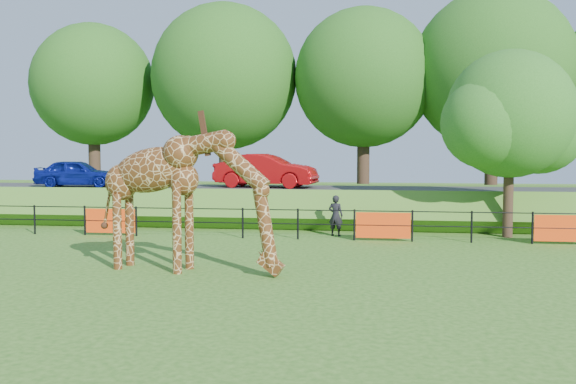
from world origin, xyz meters
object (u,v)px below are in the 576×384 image
object	(u,v)px
car_blue	(77,173)
car_red	(266,171)
giraffe	(188,201)
tree_east	(513,119)
visitor	(336,216)

from	to	relation	value
car_blue	car_red	world-z (taller)	car_red
giraffe	tree_east	distance (m)	12.75
tree_east	car_blue	bearing A→B (deg)	167.70
car_blue	giraffe	bearing A→B (deg)	-151.36
giraffe	tree_east	world-z (taller)	tree_east
car_red	tree_east	world-z (taller)	tree_east
car_red	tree_east	bearing A→B (deg)	-108.86
giraffe	visitor	size ratio (longest dim) A/B	3.46
giraffe	car_red	distance (m)	12.84
car_blue	car_red	distance (m)	8.81
car_blue	car_red	xyz separation A→B (m)	(8.77, 0.89, 0.13)
giraffe	car_blue	distance (m)	14.92
tree_east	visitor	bearing A→B (deg)	-174.85
giraffe	tree_east	size ratio (longest dim) A/B	0.77
car_red	visitor	size ratio (longest dim) A/B	3.09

